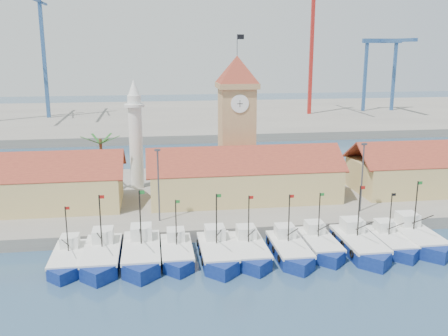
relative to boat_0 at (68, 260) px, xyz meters
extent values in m
plane|color=navy|center=(21.72, -3.30, -0.69)|extent=(400.00, 400.00, 0.00)
cube|color=gray|center=(21.72, 20.70, 0.06)|extent=(140.00, 32.00, 1.50)
cube|color=gray|center=(21.72, 106.70, 0.31)|extent=(240.00, 80.00, 2.00)
cube|color=navy|center=(0.00, 0.36, -0.24)|extent=(3.16, 7.14, 1.62)
cube|color=navy|center=(0.00, -3.21, -0.24)|extent=(3.16, 3.16, 1.62)
cube|color=silver|center=(0.00, 0.36, 0.57)|extent=(3.22, 7.34, 0.32)
cube|color=silver|center=(0.00, 2.14, 1.29)|extent=(1.89, 1.98, 1.26)
cylinder|color=black|center=(0.00, 0.81, 3.10)|extent=(0.13, 0.13, 5.05)
cube|color=#A5140F|center=(0.23, 0.81, 5.44)|extent=(0.45, 0.02, 0.32)
cube|color=navy|center=(3.47, 0.40, -0.16)|extent=(3.68, 8.34, 1.89)
cube|color=navy|center=(3.47, -3.77, -0.16)|extent=(3.68, 3.68, 1.89)
cube|color=silver|center=(3.47, 0.40, 0.78)|extent=(3.76, 8.57, 0.37)
cube|color=silver|center=(3.47, 2.48, 1.63)|extent=(2.21, 2.32, 1.47)
cylinder|color=black|center=(3.47, 0.92, 3.73)|extent=(0.15, 0.15, 5.90)
cube|color=#A5140F|center=(3.73, 0.92, 6.47)|extent=(0.53, 0.02, 0.37)
cube|color=navy|center=(7.61, 0.40, -0.14)|extent=(3.85, 8.71, 1.98)
cube|color=navy|center=(7.61, -3.95, -0.14)|extent=(3.85, 3.85, 1.98)
cube|color=silver|center=(7.61, 0.40, 0.85)|extent=(3.93, 8.95, 0.38)
cube|color=silver|center=(7.61, 2.58, 1.73)|extent=(2.31, 2.42, 1.54)
cylinder|color=black|center=(7.61, 0.95, 3.93)|extent=(0.15, 0.15, 6.16)
cube|color=#197226|center=(7.88, 0.95, 6.79)|extent=(0.55, 0.02, 0.38)
cube|color=navy|center=(11.38, 0.40, -0.23)|extent=(3.25, 7.35, 1.67)
cube|color=navy|center=(11.38, -3.28, -0.23)|extent=(3.25, 3.25, 1.67)
cube|color=silver|center=(11.38, 0.40, 0.61)|extent=(3.31, 7.55, 0.32)
cube|color=silver|center=(11.38, 2.23, 1.35)|extent=(1.95, 2.04, 1.30)
cylinder|color=black|center=(11.38, 0.86, 3.21)|extent=(0.13, 0.13, 5.20)
cube|color=#197226|center=(11.61, 0.86, 5.62)|extent=(0.46, 0.02, 0.32)
cube|color=navy|center=(15.69, -0.35, -0.18)|extent=(3.59, 8.13, 1.85)
cube|color=navy|center=(15.69, -4.42, -0.18)|extent=(3.59, 3.59, 1.85)
cube|color=silver|center=(15.69, -0.35, 0.75)|extent=(3.67, 8.36, 0.36)
cube|color=silver|center=(15.69, 1.69, 1.57)|extent=(2.16, 2.26, 1.44)
cylinder|color=black|center=(15.69, 0.17, 3.62)|extent=(0.14, 0.14, 5.75)
cube|color=#197226|center=(15.94, 0.17, 6.29)|extent=(0.51, 0.02, 0.36)
cube|color=navy|center=(19.22, -0.26, -0.20)|extent=(3.41, 7.71, 1.75)
cube|color=navy|center=(19.22, -4.12, -0.20)|extent=(3.41, 3.41, 1.75)
cube|color=silver|center=(19.22, -0.26, 0.67)|extent=(3.48, 7.93, 0.34)
cube|color=silver|center=(19.22, 1.67, 1.45)|extent=(2.05, 2.14, 1.36)
cylinder|color=black|center=(19.22, 0.23, 3.40)|extent=(0.14, 0.14, 5.45)
cube|color=#A5140F|center=(19.47, 0.23, 5.93)|extent=(0.49, 0.02, 0.34)
cube|color=navy|center=(23.60, -0.69, -0.20)|extent=(3.44, 7.78, 1.77)
cube|color=navy|center=(23.60, -4.58, -0.20)|extent=(3.44, 3.44, 1.77)
cube|color=silver|center=(23.60, -0.69, 0.69)|extent=(3.51, 8.00, 0.34)
cube|color=silver|center=(23.60, 1.26, 1.47)|extent=(2.06, 2.16, 1.38)
cylinder|color=black|center=(23.60, -0.20, 3.44)|extent=(0.14, 0.14, 5.50)
cube|color=#A5140F|center=(23.85, -0.20, 5.99)|extent=(0.49, 0.02, 0.34)
cube|color=navy|center=(27.39, 0.35, -0.22)|extent=(3.31, 7.48, 1.70)
cube|color=navy|center=(27.39, -3.39, -0.22)|extent=(3.31, 3.31, 1.70)
cube|color=silver|center=(27.39, 0.35, 0.63)|extent=(3.37, 7.69, 0.33)
cube|color=silver|center=(27.39, 2.22, 1.39)|extent=(1.98, 2.08, 1.32)
cylinder|color=black|center=(27.39, 0.82, 3.28)|extent=(0.13, 0.13, 5.29)
cube|color=#197226|center=(27.62, 0.82, 5.74)|extent=(0.47, 0.02, 0.33)
cube|color=navy|center=(31.66, -0.59, -0.15)|extent=(3.75, 8.48, 1.93)
cube|color=navy|center=(31.66, -4.83, -0.15)|extent=(3.75, 3.75, 1.93)
cube|color=silver|center=(31.66, -0.59, 0.81)|extent=(3.82, 8.71, 0.37)
cube|color=silver|center=(31.66, 1.53, 1.67)|extent=(2.25, 2.36, 1.50)
cylinder|color=black|center=(31.66, -0.05, 3.81)|extent=(0.15, 0.15, 5.99)
cube|color=#A5140F|center=(31.93, -0.05, 6.59)|extent=(0.54, 0.02, 0.37)
cube|color=navy|center=(35.67, -0.07, -0.24)|extent=(3.18, 7.19, 1.64)
cube|color=navy|center=(35.67, -3.67, -0.24)|extent=(3.18, 3.18, 1.64)
cube|color=silver|center=(35.67, -0.07, 0.58)|extent=(3.24, 7.39, 0.32)
cube|color=silver|center=(35.67, 1.73, 1.31)|extent=(1.91, 2.00, 1.27)
cylinder|color=black|center=(35.67, 0.38, 3.13)|extent=(0.13, 0.13, 5.09)
cube|color=black|center=(35.89, 0.38, 5.49)|extent=(0.45, 0.02, 0.32)
cube|color=navy|center=(39.02, 0.45, -0.16)|extent=(3.73, 8.44, 1.92)
cube|color=navy|center=(39.02, -3.77, -0.16)|extent=(3.73, 3.73, 1.92)
cube|color=silver|center=(39.02, 0.45, 0.80)|extent=(3.80, 8.67, 0.37)
cube|color=silver|center=(39.02, 2.56, 1.65)|extent=(2.24, 2.34, 1.49)
cylinder|color=black|center=(39.02, 0.98, 3.79)|extent=(0.15, 0.15, 5.97)
cube|color=#197226|center=(39.29, 0.98, 6.56)|extent=(0.53, 0.02, 0.37)
cube|color=tan|center=(-10.28, 16.70, 3.06)|extent=(30.00, 10.00, 4.50)
cube|color=#9C3E27|center=(-10.28, 19.20, 6.81)|extent=(31.20, 5.13, 3.21)
cube|color=tan|center=(21.72, 16.70, 3.06)|extent=(26.00, 10.00, 4.50)
cube|color=#9C3E27|center=(21.72, 14.20, 6.81)|extent=(27.04, 5.13, 3.21)
cube|color=#9C3E27|center=(21.72, 19.20, 6.81)|extent=(27.04, 5.13, 3.21)
cube|color=#9C3E27|center=(53.72, 19.20, 6.81)|extent=(31.20, 5.13, 3.21)
cube|color=tan|center=(21.72, 22.70, 8.31)|extent=(5.00, 5.00, 15.00)
cube|color=tan|center=(21.72, 22.70, 16.21)|extent=(5.80, 5.80, 0.80)
pyramid|color=#9C3E27|center=(21.72, 22.70, 18.51)|extent=(5.80, 5.80, 4.00)
cylinder|color=white|center=(21.72, 20.15, 13.81)|extent=(2.60, 0.15, 2.60)
cube|color=black|center=(21.72, 20.07, 13.81)|extent=(0.08, 0.02, 1.00)
cube|color=black|center=(21.72, 20.07, 13.81)|extent=(0.80, 0.02, 0.08)
cylinder|color=#3F3F44|center=(21.72, 22.70, 22.01)|extent=(0.10, 0.10, 3.00)
cube|color=black|center=(22.22, 22.70, 23.11)|extent=(1.00, 0.03, 0.70)
cylinder|color=silver|center=(6.72, 24.70, 7.81)|extent=(2.00, 2.00, 14.00)
cylinder|color=silver|center=(6.72, 24.70, 13.31)|extent=(3.00, 3.00, 0.40)
cone|color=silver|center=(6.72, 24.70, 15.91)|extent=(1.80, 1.80, 2.40)
cylinder|color=brown|center=(1.72, 22.70, 4.81)|extent=(0.44, 0.44, 8.00)
cube|color=#1F5B1F|center=(3.12, 22.70, 8.61)|extent=(2.80, 0.35, 1.18)
cube|color=#1F5B1F|center=(2.42, 23.91, 8.61)|extent=(1.71, 2.60, 1.18)
cube|color=#1F5B1F|center=(1.02, 23.91, 8.61)|extent=(1.71, 2.60, 1.18)
cube|color=#1F5B1F|center=(0.32, 22.70, 8.61)|extent=(2.80, 0.35, 1.18)
cube|color=#1F5B1F|center=(1.02, 21.48, 8.61)|extent=(1.71, 2.60, 1.18)
cube|color=#1F5B1F|center=(2.42, 21.48, 8.61)|extent=(1.71, 2.60, 1.18)
cylinder|color=#3F3F44|center=(9.72, 8.70, 5.31)|extent=(0.20, 0.20, 9.00)
cube|color=#3F3F44|center=(9.72, 8.70, 9.71)|extent=(0.70, 0.25, 0.25)
cylinder|color=#3F3F44|center=(35.72, 8.70, 5.31)|extent=(0.20, 0.20, 9.00)
cube|color=#3F3F44|center=(35.72, 8.70, 9.71)|extent=(0.70, 0.25, 0.25)
cube|color=#2D5389|center=(-21.25, 104.70, 18.35)|extent=(1.00, 1.00, 34.07)
cube|color=#2D5389|center=(-21.25, 109.70, 34.38)|extent=(0.60, 10.00, 0.60)
cube|color=#B0201B|center=(58.59, 101.70, 20.64)|extent=(1.00, 1.00, 38.65)
cube|color=#2D5389|center=(78.72, 106.70, 12.31)|extent=(0.90, 0.90, 22.00)
cube|color=#2D5389|center=(88.72, 106.70, 12.31)|extent=(0.90, 0.90, 22.00)
cube|color=#2D5389|center=(83.72, 106.70, 23.81)|extent=(13.00, 1.40, 1.40)
cube|color=#2D5389|center=(83.72, 96.70, 23.81)|extent=(1.40, 22.00, 1.00)
camera|label=1|loc=(9.14, -50.10, 21.55)|focal=40.00mm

